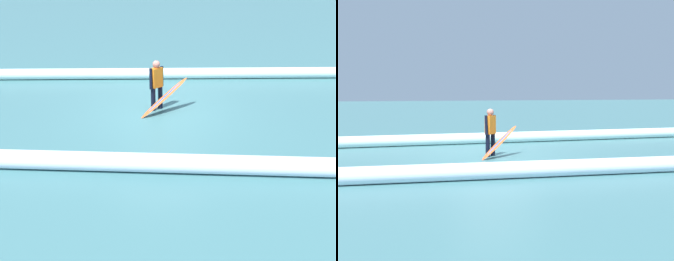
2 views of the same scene
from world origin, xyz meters
TOP-DOWN VIEW (x-y plane):
  - ground_plane at (0.00, 0.00)m, footprint 166.95×166.95m
  - surfer at (0.10, -0.15)m, footprint 0.42×0.43m
  - surfboard at (-0.13, 0.12)m, footprint 1.50×1.14m
  - wave_crest_foreground at (-0.23, -3.59)m, footprint 19.33×0.46m
  - wave_crest_midground at (-0.72, 3.58)m, footprint 20.20×1.90m

SIDE VIEW (x-z plane):
  - ground_plane at x=0.00m, z-range 0.00..0.00m
  - wave_crest_midground at x=-0.72m, z-range 0.00..0.40m
  - wave_crest_foreground at x=-0.23m, z-range 0.00..0.42m
  - surfboard at x=-0.13m, z-range -0.01..0.95m
  - surfer at x=0.10m, z-range 0.09..1.59m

